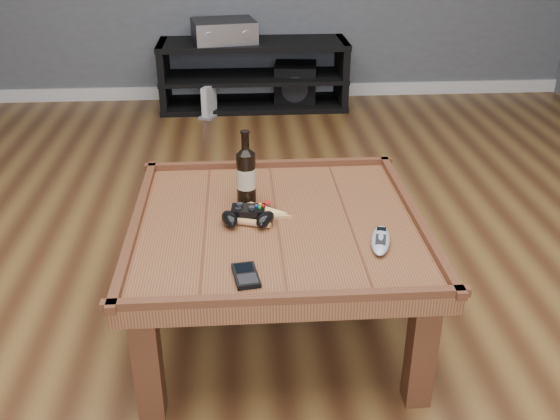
{
  "coord_description": "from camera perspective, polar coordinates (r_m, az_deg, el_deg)",
  "views": [
    {
      "loc": [
        -0.12,
        -1.91,
        1.46
      ],
      "look_at": [
        0.01,
        -0.06,
        0.52
      ],
      "focal_mm": 40.0,
      "sensor_mm": 36.0,
      "label": 1
    }
  ],
  "objects": [
    {
      "name": "smartphone",
      "position": [
        1.85,
        -3.14,
        -5.98
      ],
      "size": [
        0.09,
        0.14,
        0.02
      ],
      "rotation": [
        0.0,
        0.0,
        0.15
      ],
      "color": "black",
      "rests_on": "coffee_table"
    },
    {
      "name": "ground",
      "position": [
        2.41,
        -0.23,
        -10.48
      ],
      "size": [
        6.0,
        6.0,
        0.0
      ],
      "primitive_type": "plane",
      "color": "#422512",
      "rests_on": "ground"
    },
    {
      "name": "pizza_slice",
      "position": [
        2.2,
        -2.02,
        -0.34
      ],
      "size": [
        0.22,
        0.28,
        0.03
      ],
      "rotation": [
        0.0,
        0.0,
        -0.33
      ],
      "color": "#B4834E",
      "rests_on": "coffee_table"
    },
    {
      "name": "remote_control",
      "position": [
        2.05,
        9.19,
        -2.73
      ],
      "size": [
        0.11,
        0.2,
        0.03
      ],
      "rotation": [
        0.0,
        0.0,
        -0.25
      ],
      "color": "#9EA4AC",
      "rests_on": "coffee_table"
    },
    {
      "name": "av_receiver",
      "position": [
        4.74,
        -5.15,
        16.01
      ],
      "size": [
        0.5,
        0.44,
        0.15
      ],
      "rotation": [
        0.0,
        0.0,
        0.17
      ],
      "color": "black",
      "rests_on": "media_console"
    },
    {
      "name": "baseboard",
      "position": [
        5.1,
        -2.46,
        10.78
      ],
      "size": [
        5.0,
        0.02,
        0.1
      ],
      "primitive_type": "cube",
      "color": "silver",
      "rests_on": "ground"
    },
    {
      "name": "subwoofer",
      "position": [
        4.91,
        1.42,
        11.43
      ],
      "size": [
        0.35,
        0.35,
        0.31
      ],
      "rotation": [
        0.0,
        0.0,
        -0.12
      ],
      "color": "black",
      "rests_on": "ground"
    },
    {
      "name": "beer_bottle",
      "position": [
        2.27,
        -3.12,
        3.34
      ],
      "size": [
        0.07,
        0.07,
        0.27
      ],
      "color": "black",
      "rests_on": "coffee_table"
    },
    {
      "name": "media_console",
      "position": [
        4.82,
        -2.42,
        12.23
      ],
      "size": [
        1.4,
        0.45,
        0.5
      ],
      "color": "black",
      "rests_on": "ground"
    },
    {
      "name": "coffee_table",
      "position": [
        2.2,
        -0.25,
        -2.35
      ],
      "size": [
        1.03,
        1.03,
        0.48
      ],
      "color": "#562B18",
      "rests_on": "ground"
    },
    {
      "name": "game_console",
      "position": [
        4.65,
        -6.5,
        9.71
      ],
      "size": [
        0.17,
        0.21,
        0.23
      ],
      "rotation": [
        0.0,
        0.0,
        -0.43
      ],
      "color": "gray",
      "rests_on": "ground"
    },
    {
      "name": "game_controller",
      "position": [
        2.14,
        -2.97,
        -0.57
      ],
      "size": [
        0.21,
        0.15,
        0.06
      ],
      "rotation": [
        0.0,
        0.0,
        -0.1
      ],
      "color": "black",
      "rests_on": "coffee_table"
    }
  ]
}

